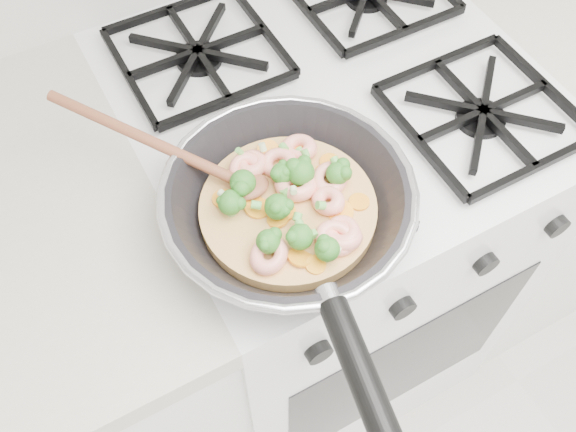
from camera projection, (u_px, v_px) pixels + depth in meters
name	position (u px, v px, depth m)	size (l,w,h in m)	color
stove	(321.00, 243.00, 1.29)	(0.60, 0.60, 0.92)	white
skillet	(289.00, 206.00, 0.74)	(0.36, 0.57, 0.09)	black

